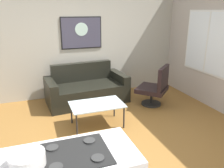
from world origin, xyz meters
TOP-DOWN VIEW (x-y plane):
  - ground at (0.00, 0.00)m, footprint 6.40×6.40m
  - back_wall at (0.00, 2.42)m, footprint 6.40×0.05m
  - couch at (0.03, 1.86)m, footprint 1.93×1.08m
  - coffee_table at (-0.08, 0.61)m, footprint 0.98×0.62m
  - armchair at (1.46, 1.10)m, footprint 0.90×0.90m
  - mixing_bowl at (-1.25, -1.52)m, footprint 0.28×0.28m
  - wall_painting at (0.07, 2.38)m, footprint 1.00×0.03m
  - window at (2.59, 0.90)m, footprint 0.03×1.42m

SIDE VIEW (x-z plane):
  - ground at x=0.00m, z-range -0.04..0.00m
  - couch at x=0.03m, z-range -0.15..0.74m
  - coffee_table at x=-0.08m, z-range 0.19..0.63m
  - armchair at x=1.46m, z-range -0.03..0.91m
  - mixing_bowl at x=-1.25m, z-range 0.93..1.05m
  - back_wall at x=0.00m, z-range 0.00..2.80m
  - window at x=2.59m, z-range 0.72..2.12m
  - wall_painting at x=0.07m, z-range 1.20..1.96m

